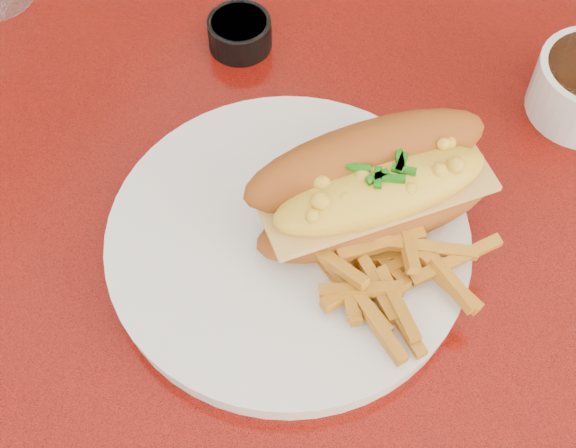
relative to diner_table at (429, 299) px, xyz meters
The scene contains 6 objects.
diner_table is the anchor object (origin of this frame).
dinner_plate 0.23m from the diner_table, 134.19° to the right, with size 0.38×0.38×0.02m.
mac_hoagie 0.23m from the diner_table, 138.62° to the right, with size 0.21×0.23×0.09m.
fries_pile 0.22m from the diner_table, 109.65° to the right, with size 0.13×0.11×0.04m, color orange, non-canonical shape.
fork 0.20m from the diner_table, 118.59° to the right, with size 0.08×0.14×0.00m.
sauce_cup_left 0.33m from the diner_table, 165.69° to the left, with size 0.06×0.06×0.03m.
Camera 1 is at (0.08, -0.40, 1.35)m, focal length 50.00 mm.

